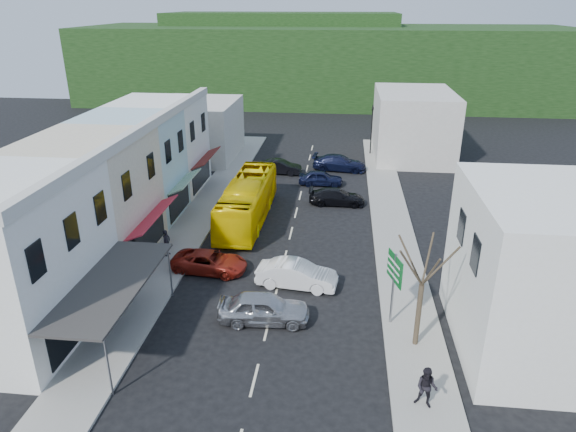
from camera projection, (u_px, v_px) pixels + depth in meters
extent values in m
plane|color=black|center=(277.00, 289.00, 30.47)|extent=(120.00, 120.00, 0.00)
cube|color=gray|center=(199.00, 217.00, 40.36)|extent=(3.00, 52.00, 0.15)
cube|color=gray|center=(392.00, 226.00, 38.86)|extent=(3.00, 52.00, 0.15)
cube|color=silver|center=(9.00, 262.00, 25.14)|extent=(7.00, 9.00, 8.00)
cube|color=#5A1915|center=(92.00, 283.00, 25.09)|extent=(1.30, 7.65, 0.08)
cube|color=#C2B59A|center=(90.00, 200.00, 32.93)|extent=(7.00, 8.00, 8.00)
cube|color=#B2212F|center=(153.00, 216.00, 32.88)|extent=(1.30, 6.80, 0.08)
cube|color=#A0C1C9|center=(132.00, 168.00, 39.35)|extent=(7.00, 6.00, 8.00)
cube|color=#195926|center=(185.00, 181.00, 39.30)|extent=(1.30, 5.10, 0.08)
cube|color=silver|center=(160.00, 146.00, 45.31)|extent=(7.00, 7.00, 8.00)
cube|color=#5A1915|center=(206.00, 158.00, 45.26)|extent=(1.30, 5.95, 0.08)
cube|color=silver|center=(552.00, 275.00, 23.91)|extent=(8.00, 9.00, 8.00)
cube|color=#B7B2A8|center=(199.00, 130.00, 55.27)|extent=(8.00, 10.00, 6.00)
cube|color=#B7B2A8|center=(413.00, 124.00, 55.52)|extent=(8.00, 12.00, 7.00)
cube|color=black|center=(325.00, 64.00, 86.83)|extent=(80.00, 24.00, 12.00)
cube|color=black|center=(282.00, 36.00, 91.59)|extent=(40.00, 16.00, 8.00)
imported|color=#FFD800|center=(248.00, 201.00, 39.50)|extent=(2.67, 11.63, 3.10)
imported|color=#A9AAAE|center=(264.00, 310.00, 27.12)|extent=(4.50, 2.05, 1.40)
imported|color=silver|center=(297.00, 276.00, 30.49)|extent=(4.58, 2.31, 1.40)
imported|color=maroon|center=(210.00, 261.00, 32.22)|extent=(4.77, 2.36, 1.40)
imported|color=black|center=(337.00, 196.00, 42.90)|extent=(4.51, 1.85, 1.40)
imported|color=black|center=(321.00, 178.00, 47.42)|extent=(4.42, 1.85, 1.40)
imported|color=black|center=(280.00, 167.00, 50.59)|extent=(4.55, 2.20, 1.40)
imported|color=black|center=(339.00, 164.00, 51.61)|extent=(4.66, 2.28, 1.40)
imported|color=black|center=(167.00, 243.00, 33.92)|extent=(0.57, 0.70, 1.70)
imported|color=black|center=(426.00, 390.00, 21.13)|extent=(0.81, 0.66, 1.70)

